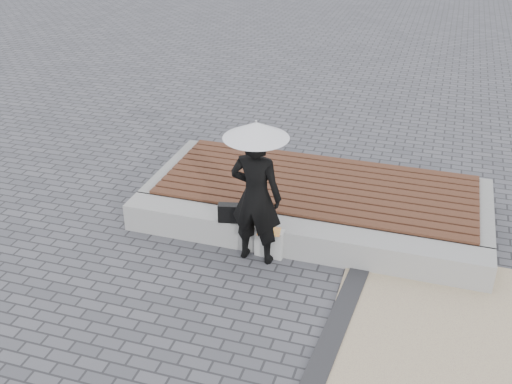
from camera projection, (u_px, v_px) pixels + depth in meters
The scene contains 10 objects.
ground at pixel (264, 326), 7.02m from camera, with size 80.00×80.00×0.00m, color #4F4F54.
edging_band at pixel (319, 369), 6.39m from camera, with size 0.25×5.20×0.04m, color #292A2C.
seating_ledge at pixel (298, 239), 8.26m from camera, with size 5.00×0.45×0.40m, color gray.
timber_platform at pixel (317, 197), 9.27m from camera, with size 5.00×2.00×0.40m, color gray.
timber_decking at pixel (318, 185), 9.16m from camera, with size 4.60×2.00×0.04m, color #572F20, non-canonical shape.
woman at pixel (256, 197), 7.78m from camera, with size 0.68×0.45×1.87m, color black.
parasol at pixel (256, 130), 7.34m from camera, with size 0.82×0.82×1.04m.
handbag at pixel (232, 213), 8.22m from camera, with size 0.36×0.13×0.26m, color black.
canvas_tote at pixel (270, 242), 8.18m from camera, with size 0.38×0.16×0.40m, color #B7B8B3.
magazine at pixel (269, 231), 8.04m from camera, with size 0.30×0.22×0.01m, color #DC3342.
Camera 1 is at (1.55, -5.21, 4.69)m, focal length 43.07 mm.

